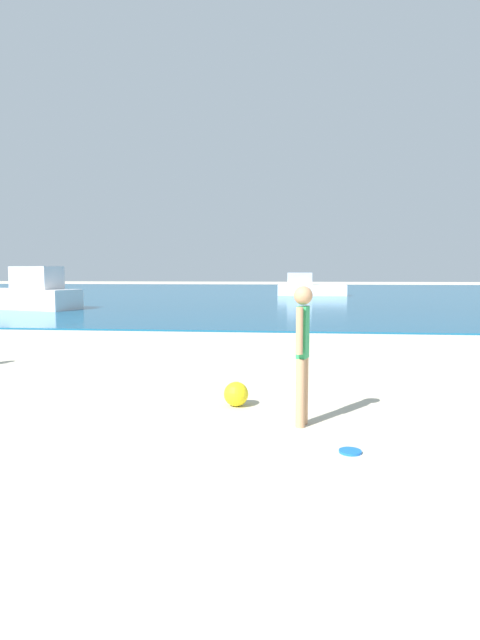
{
  "coord_description": "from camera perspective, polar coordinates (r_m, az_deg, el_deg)",
  "views": [
    {
      "loc": [
        1.17,
        0.01,
        1.89
      ],
      "look_at": [
        0.39,
        7.54,
        1.18
      ],
      "focal_mm": 28.5,
      "sensor_mm": 36.0,
      "label": 1
    }
  ],
  "objects": [
    {
      "name": "water",
      "position": [
        45.81,
        4.46,
        3.06
      ],
      "size": [
        160.0,
        60.0,
        0.06
      ],
      "primitive_type": "cube",
      "color": "#14567F",
      "rests_on": "ground"
    },
    {
      "name": "person_standing",
      "position": [
        6.25,
        7.04,
        -3.03
      ],
      "size": [
        0.23,
        0.39,
        1.72
      ],
      "rotation": [
        0.0,
        0.0,
        1.3
      ],
      "color": "tan",
      "rests_on": "ground"
    },
    {
      "name": "frisbee",
      "position": [
        5.63,
        12.27,
        -14.23
      ],
      "size": [
        0.24,
        0.24,
        0.03
      ],
      "primitive_type": "cylinder",
      "color": "blue",
      "rests_on": "ground"
    },
    {
      "name": "boat_near",
      "position": [
        27.55,
        -23.1,
        2.68
      ],
      "size": [
        6.5,
        3.62,
        2.11
      ],
      "rotation": [
        0.0,
        0.0,
        2.86
      ],
      "color": "white",
      "rests_on": "water"
    },
    {
      "name": "boat_far",
      "position": [
        39.84,
        7.78,
        3.61
      ],
      "size": [
        5.29,
        1.78,
        1.79
      ],
      "rotation": [
        0.0,
        0.0,
        -0.02
      ],
      "color": "white",
      "rests_on": "water"
    },
    {
      "name": "beach_ball",
      "position": [
        7.25,
        -0.44,
        -8.31
      ],
      "size": [
        0.35,
        0.35,
        0.35
      ],
      "primitive_type": "sphere",
      "color": "yellow",
      "rests_on": "ground"
    }
  ]
}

